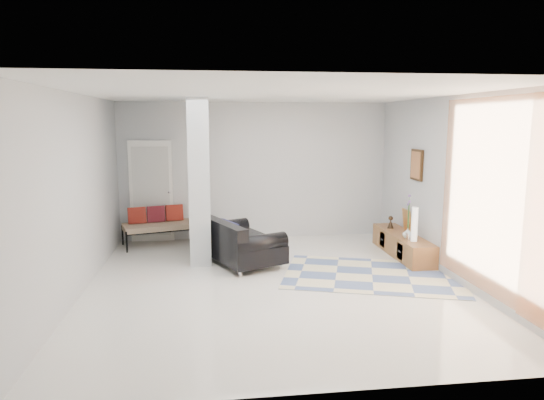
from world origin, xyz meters
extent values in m
plane|color=silver|center=(0.00, 0.00, 0.00)|extent=(6.00, 6.00, 0.00)
plane|color=white|center=(0.00, 0.00, 2.80)|extent=(6.00, 6.00, 0.00)
plane|color=#B6B8BA|center=(0.00, 3.00, 1.40)|extent=(6.00, 0.00, 6.00)
plane|color=#B6B8BA|center=(0.00, -3.00, 1.40)|extent=(6.00, 0.00, 6.00)
plane|color=#B6B8BA|center=(-2.75, 0.00, 1.40)|extent=(0.00, 6.00, 6.00)
plane|color=#B6B8BA|center=(2.75, 0.00, 1.40)|extent=(0.00, 6.00, 6.00)
cube|color=#B6BBBE|center=(-1.10, 1.60, 1.40)|extent=(0.35, 1.20, 2.80)
cube|color=white|center=(-2.10, 2.96, 1.02)|extent=(0.85, 0.06, 2.04)
plane|color=#D37137|center=(2.67, -1.15, 1.45)|extent=(0.00, 2.55, 2.55)
cube|color=#3C2410|center=(2.72, 1.25, 1.65)|extent=(0.04, 0.45, 0.55)
cube|color=brown|center=(2.52, 1.25, 0.20)|extent=(0.45, 1.94, 0.40)
cube|color=#3C2410|center=(2.30, 0.82, 0.20)|extent=(0.02, 0.26, 0.28)
cube|color=#3C2410|center=(2.30, 1.68, 0.20)|extent=(0.02, 0.26, 0.28)
cube|color=gold|center=(2.70, 1.52, 0.60)|extent=(0.09, 0.32, 0.40)
cube|color=silver|center=(2.42, 0.82, 0.46)|extent=(0.04, 0.10, 0.12)
cylinder|color=silver|center=(-0.48, 0.44, 0.05)|extent=(0.05, 0.05, 0.10)
cylinder|color=silver|center=(-1.02, 1.66, 0.05)|extent=(0.05, 0.05, 0.10)
cylinder|color=silver|center=(0.20, 0.74, 0.05)|extent=(0.05, 0.05, 0.10)
cylinder|color=silver|center=(-0.34, 1.96, 0.05)|extent=(0.05, 0.05, 0.10)
cube|color=black|center=(-0.41, 1.20, 0.25)|extent=(1.50, 1.83, 0.30)
cube|color=black|center=(-0.75, 1.05, 0.58)|extent=(0.82, 1.53, 0.36)
cylinder|color=black|center=(-0.14, 0.59, 0.48)|extent=(0.94, 0.62, 0.28)
cylinder|color=black|center=(-0.68, 1.81, 0.48)|extent=(0.94, 0.62, 0.28)
cube|color=black|center=(-0.64, 1.10, 0.60)|extent=(0.36, 0.59, 0.31)
cylinder|color=black|center=(-2.48, 2.08, 0.20)|extent=(0.04, 0.04, 0.40)
cylinder|color=black|center=(-1.00, 2.51, 0.20)|extent=(0.04, 0.04, 0.40)
cylinder|color=black|center=(-2.66, 2.69, 0.20)|extent=(0.04, 0.04, 0.40)
cylinder|color=black|center=(-1.17, 3.12, 0.20)|extent=(0.04, 0.04, 0.40)
cube|color=#C0B08D|center=(-1.83, 2.60, 0.38)|extent=(1.69, 1.06, 0.12)
cube|color=maroon|center=(-2.35, 2.60, 0.60)|extent=(0.37, 0.25, 0.33)
cube|color=maroon|center=(-2.00, 2.71, 0.60)|extent=(0.37, 0.25, 0.33)
cube|color=maroon|center=(-1.65, 2.81, 0.60)|extent=(0.37, 0.25, 0.33)
cube|color=beige|center=(1.60, 0.20, 0.01)|extent=(3.14, 2.55, 0.01)
cylinder|color=silver|center=(2.50, 0.73, 0.69)|extent=(0.11, 0.11, 0.58)
imported|color=silver|center=(2.47, 0.92, 0.49)|extent=(0.20, 0.20, 0.18)
camera|label=1|loc=(-0.91, -6.92, 2.41)|focal=32.00mm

